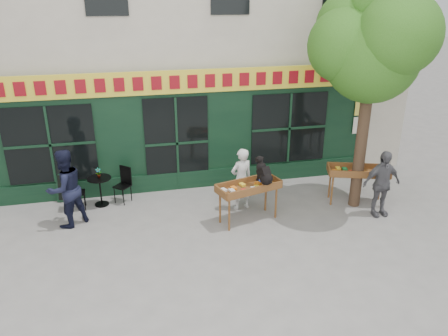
{
  "coord_description": "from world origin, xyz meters",
  "views": [
    {
      "loc": [
        -1.3,
        -8.84,
        5.12
      ],
      "look_at": [
        0.88,
        0.5,
        1.26
      ],
      "focal_mm": 35.0,
      "sensor_mm": 36.0,
      "label": 1
    }
  ],
  "objects_px": {
    "man_right": "(381,184)",
    "man_left": "(65,189)",
    "dog": "(264,170)",
    "woman": "(241,179)",
    "bistro_table": "(100,186)",
    "book_cart_right": "(358,173)",
    "book_cart_center": "(249,189)"
  },
  "relations": [
    {
      "from": "woman",
      "to": "man_right",
      "type": "bearing_deg",
      "value": 145.2
    },
    {
      "from": "man_left",
      "to": "book_cart_right",
      "type": "bearing_deg",
      "value": 138.71
    },
    {
      "from": "book_cart_center",
      "to": "book_cart_right",
      "type": "xyz_separation_m",
      "value": [
        3.01,
        0.3,
        0.0
      ]
    },
    {
      "from": "dog",
      "to": "woman",
      "type": "height_order",
      "value": "woman"
    },
    {
      "from": "dog",
      "to": "man_right",
      "type": "height_order",
      "value": "man_right"
    },
    {
      "from": "dog",
      "to": "book_cart_right",
      "type": "bearing_deg",
      "value": -8.38
    },
    {
      "from": "dog",
      "to": "book_cart_center",
      "type": "bearing_deg",
      "value": 156.04
    },
    {
      "from": "book_cart_center",
      "to": "dog",
      "type": "xyz_separation_m",
      "value": [
        0.35,
        -0.05,
        0.47
      ]
    },
    {
      "from": "bistro_table",
      "to": "man_right",
      "type": "bearing_deg",
      "value": -17.4
    },
    {
      "from": "book_cart_center",
      "to": "bistro_table",
      "type": "height_order",
      "value": "book_cart_center"
    },
    {
      "from": "man_right",
      "to": "dog",
      "type": "bearing_deg",
      "value": 170.71
    },
    {
      "from": "woman",
      "to": "book_cart_right",
      "type": "bearing_deg",
      "value": 157.48
    },
    {
      "from": "book_cart_center",
      "to": "woman",
      "type": "relative_size",
      "value": 1.0
    },
    {
      "from": "dog",
      "to": "book_cart_right",
      "type": "distance_m",
      "value": 2.72
    },
    {
      "from": "woman",
      "to": "bistro_table",
      "type": "height_order",
      "value": "woman"
    },
    {
      "from": "bistro_table",
      "to": "woman",
      "type": "bearing_deg",
      "value": -15.92
    },
    {
      "from": "book_cart_right",
      "to": "man_left",
      "type": "xyz_separation_m",
      "value": [
        -7.17,
        0.44,
        0.12
      ]
    },
    {
      "from": "woman",
      "to": "book_cart_right",
      "type": "xyz_separation_m",
      "value": [
        3.01,
        -0.35,
        0.02
      ]
    },
    {
      "from": "dog",
      "to": "bistro_table",
      "type": "relative_size",
      "value": 0.79
    },
    {
      "from": "dog",
      "to": "woman",
      "type": "distance_m",
      "value": 0.92
    },
    {
      "from": "book_cart_right",
      "to": "man_right",
      "type": "xyz_separation_m",
      "value": [
        0.2,
        -0.75,
        0.01
      ]
    },
    {
      "from": "book_cart_center",
      "to": "dog",
      "type": "distance_m",
      "value": 0.59
    },
    {
      "from": "dog",
      "to": "bistro_table",
      "type": "xyz_separation_m",
      "value": [
        -3.82,
        1.69,
        -0.75
      ]
    },
    {
      "from": "book_cart_center",
      "to": "bistro_table",
      "type": "relative_size",
      "value": 2.12
    },
    {
      "from": "man_right",
      "to": "man_left",
      "type": "xyz_separation_m",
      "value": [
        -7.38,
        1.19,
        0.1
      ]
    },
    {
      "from": "man_right",
      "to": "man_left",
      "type": "bearing_deg",
      "value": 169.55
    },
    {
      "from": "book_cart_right",
      "to": "dog",
      "type": "bearing_deg",
      "value": -153.82
    },
    {
      "from": "bistro_table",
      "to": "man_left",
      "type": "distance_m",
      "value": 1.21
    },
    {
      "from": "dog",
      "to": "man_left",
      "type": "xyz_separation_m",
      "value": [
        -4.52,
        0.79,
        -0.35
      ]
    },
    {
      "from": "book_cart_right",
      "to": "man_left",
      "type": "bearing_deg",
      "value": -164.8
    },
    {
      "from": "dog",
      "to": "book_cart_right",
      "type": "xyz_separation_m",
      "value": [
        2.66,
        0.35,
        -0.47
      ]
    },
    {
      "from": "woman",
      "to": "man_left",
      "type": "distance_m",
      "value": 4.17
    }
  ]
}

